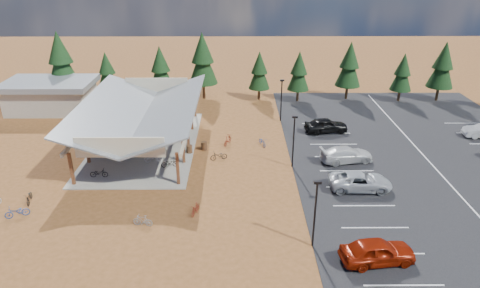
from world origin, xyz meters
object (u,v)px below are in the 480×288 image
bike_11 (195,209)px  bike_5 (153,157)px  trash_bin_0 (189,149)px  bike_2 (128,132)px  bike_1 (130,152)px  bike_13 (143,220)px  outbuilding (51,95)px  bike_3 (136,124)px  lamp_post_1 (294,138)px  bike_6 (172,135)px  car_3 (347,154)px  bike_8 (29,197)px  trash_bin_1 (204,146)px  lamp_post_0 (315,209)px  bike_7 (172,124)px  bike_0 (99,173)px  bike_14 (262,142)px  bike_pavilion (142,111)px  bike_10 (17,212)px  car_4 (326,125)px  bike_15 (228,140)px  car_2 (360,181)px  lamp_post_2 (281,97)px  bike_4 (170,163)px  car_0 (377,251)px  bike_16 (219,156)px

bike_11 → bike_5: bearing=137.0°
trash_bin_0 → bike_2: 8.29m
bike_2 → bike_1: bearing=-179.4°
bike_5 → bike_13: 10.46m
outbuilding → bike_3: 13.78m
lamp_post_1 → bike_6: bearing=152.6°
car_3 → bike_8: bearing=94.2°
trash_bin_1 → car_3: bearing=-11.3°
lamp_post_0 → bike_7: (-12.71, 21.40, -2.35)m
bike_0 → bike_14: 16.70m
lamp_post_1 → bike_8: 23.20m
bike_pavilion → bike_6: (2.65, 1.39, -3.29)m
bike_10 → car_4: 31.79m
bike_5 → bike_15: (7.12, 4.28, -0.10)m
outbuilding → car_2: bearing=-30.6°
bike_3 → car_3: (22.28, -8.58, 0.23)m
lamp_post_0 → bike_0: bearing=151.0°
bike_pavilion → bike_7: 5.90m
lamp_post_1 → bike_1: bearing=173.2°
bike_14 → car_3: bearing=-45.8°
bike_3 → outbuilding: bearing=45.1°
trash_bin_1 → bike_7: 6.92m
trash_bin_1 → bike_5: size_ratio=0.51×
lamp_post_2 → car_2: bearing=-72.0°
bike_2 → outbuilding: bearing=39.0°
bike_4 → car_4: 18.55m
bike_15 → car_0: bearing=141.2°
bike_pavilion → lamp_post_1: lamp_post_1 is taller
trash_bin_0 → bike_14: bearing=14.4°
bike_15 → bike_13: bearing=90.5°
lamp_post_1 → bike_11: lamp_post_1 is taller
bike_6 → bike_16: (5.29, -4.93, -0.09)m
bike_15 → trash_bin_1: bearing=51.7°
car_2 → lamp_post_0: bearing=146.7°
trash_bin_0 → trash_bin_1: size_ratio=1.00×
bike_2 → bike_7: 5.03m
bike_10 → car_3: car_3 is taller
bike_4 → car_2: 17.42m
bike_11 → bike_14: size_ratio=0.91×
bike_13 → car_4: bearing=146.4°
bike_5 → car_3: size_ratio=0.34×
bike_14 → bike_1: bearing=172.7°
bike_3 → bike_8: bike_3 is taller
bike_11 → bike_pavilion: bearing=134.8°
car_2 → bike_15: bearing=52.2°
bike_pavilion → bike_7: bike_pavilion is taller
lamp_post_1 → bike_7: lamp_post_1 is taller
bike_5 → bike_11: bike_5 is taller
bike_8 → car_2: 27.59m
trash_bin_0 → bike_14: size_ratio=0.55×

